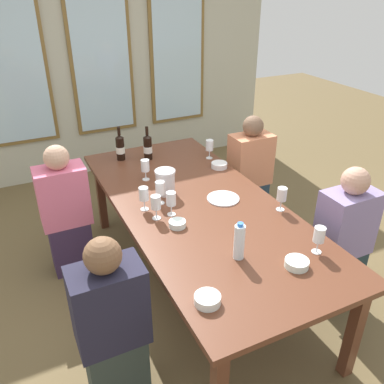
{
  "coord_description": "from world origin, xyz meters",
  "views": [
    {
      "loc": [
        -1.15,
        -2.28,
        2.21
      ],
      "look_at": [
        0.0,
        0.1,
        0.79
      ],
      "focal_mm": 37.86,
      "sensor_mm": 36.0,
      "label": 1
    }
  ],
  "objects_px": {
    "white_plate_0": "(223,198)",
    "wine_glass_2": "(144,194)",
    "wine_glass_4": "(282,195)",
    "seated_person_2": "(66,214)",
    "metal_pitcher": "(165,182)",
    "tasting_bowl_3": "(297,263)",
    "wine_glass_7": "(160,189)",
    "tasting_bowl_1": "(219,165)",
    "tasting_bowl_2": "(207,300)",
    "wine_glass_1": "(156,203)",
    "seated_person_0": "(112,328)",
    "seated_person_1": "(342,242)",
    "water_bottle": "(239,242)",
    "wine_glass_0": "(145,166)",
    "wine_glass_3": "(210,146)",
    "tasting_bowl_0": "(177,224)",
    "wine_glass_6": "(319,235)",
    "wine_glass_5": "(171,199)",
    "seated_person_3": "(249,175)",
    "wine_bottle_0": "(148,147)",
    "wine_bottle_1": "(120,147)",
    "dining_table": "(198,211)"
  },
  "relations": [
    {
      "from": "wine_glass_4",
      "to": "dining_table",
      "type": "bearing_deg",
      "value": 146.33
    },
    {
      "from": "white_plate_0",
      "to": "wine_glass_1",
      "type": "relative_size",
      "value": 1.39
    },
    {
      "from": "tasting_bowl_0",
      "to": "tasting_bowl_3",
      "type": "distance_m",
      "value": 0.81
    },
    {
      "from": "tasting_bowl_2",
      "to": "tasting_bowl_3",
      "type": "bearing_deg",
      "value": 3.64
    },
    {
      "from": "metal_pitcher",
      "to": "water_bottle",
      "type": "bearing_deg",
      "value": -85.13
    },
    {
      "from": "wine_glass_4",
      "to": "seated_person_2",
      "type": "xyz_separation_m",
      "value": [
        -1.34,
        0.98,
        -0.33
      ]
    },
    {
      "from": "water_bottle",
      "to": "wine_glass_0",
      "type": "bearing_deg",
      "value": 96.38
    },
    {
      "from": "wine_glass_0",
      "to": "white_plate_0",
      "type": "bearing_deg",
      "value": -53.99
    },
    {
      "from": "water_bottle",
      "to": "seated_person_0",
      "type": "height_order",
      "value": "seated_person_0"
    },
    {
      "from": "dining_table",
      "to": "wine_glass_4",
      "type": "relative_size",
      "value": 14.34
    },
    {
      "from": "metal_pitcher",
      "to": "wine_glass_7",
      "type": "relative_size",
      "value": 1.09
    },
    {
      "from": "wine_glass_7",
      "to": "wine_glass_3",
      "type": "bearing_deg",
      "value": 38.97
    },
    {
      "from": "tasting_bowl_2",
      "to": "wine_glass_3",
      "type": "xyz_separation_m",
      "value": [
        0.88,
        1.63,
        0.1
      ]
    },
    {
      "from": "tasting_bowl_3",
      "to": "seated_person_0",
      "type": "bearing_deg",
      "value": 168.42
    },
    {
      "from": "metal_pitcher",
      "to": "wine_glass_1",
      "type": "distance_m",
      "value": 0.37
    },
    {
      "from": "wine_bottle_1",
      "to": "tasting_bowl_0",
      "type": "bearing_deg",
      "value": -89.67
    },
    {
      "from": "wine_bottle_0",
      "to": "seated_person_2",
      "type": "bearing_deg",
      "value": -161.09
    },
    {
      "from": "tasting_bowl_0",
      "to": "wine_glass_6",
      "type": "xyz_separation_m",
      "value": [
        0.64,
        -0.62,
        0.1
      ]
    },
    {
      "from": "tasting_bowl_1",
      "to": "white_plate_0",
      "type": "bearing_deg",
      "value": -116.2
    },
    {
      "from": "wine_glass_6",
      "to": "seated_person_3",
      "type": "xyz_separation_m",
      "value": [
        0.47,
        1.44,
        -0.34
      ]
    },
    {
      "from": "wine_glass_3",
      "to": "wine_glass_6",
      "type": "bearing_deg",
      "value": -93.13
    },
    {
      "from": "water_bottle",
      "to": "wine_glass_2",
      "type": "distance_m",
      "value": 0.83
    },
    {
      "from": "seated_person_1",
      "to": "tasting_bowl_2",
      "type": "bearing_deg",
      "value": -165.92
    },
    {
      "from": "wine_glass_6",
      "to": "seated_person_3",
      "type": "relative_size",
      "value": 0.16
    },
    {
      "from": "seated_person_1",
      "to": "seated_person_2",
      "type": "distance_m",
      "value": 2.12
    },
    {
      "from": "seated_person_0",
      "to": "seated_person_1",
      "type": "relative_size",
      "value": 1.0
    },
    {
      "from": "tasting_bowl_2",
      "to": "wine_glass_1",
      "type": "relative_size",
      "value": 0.79
    },
    {
      "from": "wine_bottle_0",
      "to": "wine_glass_2",
      "type": "xyz_separation_m",
      "value": [
        -0.34,
        -0.83,
        0.01
      ]
    },
    {
      "from": "metal_pitcher",
      "to": "tasting_bowl_3",
      "type": "bearing_deg",
      "value": -73.75
    },
    {
      "from": "metal_pitcher",
      "to": "wine_glass_5",
      "type": "height_order",
      "value": "metal_pitcher"
    },
    {
      "from": "seated_person_3",
      "to": "wine_glass_1",
      "type": "bearing_deg",
      "value": -151.15
    },
    {
      "from": "seated_person_2",
      "to": "metal_pitcher",
      "type": "bearing_deg",
      "value": -29.02
    },
    {
      "from": "wine_bottle_0",
      "to": "wine_glass_6",
      "type": "distance_m",
      "value": 1.81
    },
    {
      "from": "tasting_bowl_0",
      "to": "wine_glass_3",
      "type": "distance_m",
      "value": 1.17
    },
    {
      "from": "wine_glass_0",
      "to": "wine_glass_4",
      "type": "xyz_separation_m",
      "value": [
        0.69,
        -0.87,
        -0.0
      ]
    },
    {
      "from": "white_plate_0",
      "to": "wine_glass_2",
      "type": "bearing_deg",
      "value": 168.93
    },
    {
      "from": "tasting_bowl_0",
      "to": "wine_glass_0",
      "type": "height_order",
      "value": "wine_glass_0"
    },
    {
      "from": "water_bottle",
      "to": "seated_person_0",
      "type": "distance_m",
      "value": 0.85
    },
    {
      "from": "tasting_bowl_0",
      "to": "wine_glass_7",
      "type": "relative_size",
      "value": 0.66
    },
    {
      "from": "wine_glass_7",
      "to": "tasting_bowl_1",
      "type": "bearing_deg",
      "value": 27.28
    },
    {
      "from": "wine_glass_0",
      "to": "wine_glass_2",
      "type": "xyz_separation_m",
      "value": [
        -0.17,
        -0.44,
        0.0
      ]
    },
    {
      "from": "tasting_bowl_2",
      "to": "wine_glass_7",
      "type": "bearing_deg",
      "value": 80.95
    },
    {
      "from": "tasting_bowl_0",
      "to": "wine_glass_1",
      "type": "xyz_separation_m",
      "value": [
        -0.09,
        0.16,
        0.1
      ]
    },
    {
      "from": "tasting_bowl_1",
      "to": "seated_person_1",
      "type": "distance_m",
      "value": 1.19
    },
    {
      "from": "wine_glass_2",
      "to": "wine_glass_5",
      "type": "relative_size",
      "value": 1.0
    },
    {
      "from": "seated_person_1",
      "to": "water_bottle",
      "type": "bearing_deg",
      "value": -176.19
    },
    {
      "from": "wine_glass_1",
      "to": "seated_person_3",
      "type": "relative_size",
      "value": 0.16
    },
    {
      "from": "white_plate_0",
      "to": "metal_pitcher",
      "type": "xyz_separation_m",
      "value": [
        -0.35,
        0.27,
        0.09
      ]
    },
    {
      "from": "water_bottle",
      "to": "tasting_bowl_2",
      "type": "bearing_deg",
      "value": -143.12
    },
    {
      "from": "metal_pitcher",
      "to": "tasting_bowl_1",
      "type": "relative_size",
      "value": 1.38
    }
  ]
}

